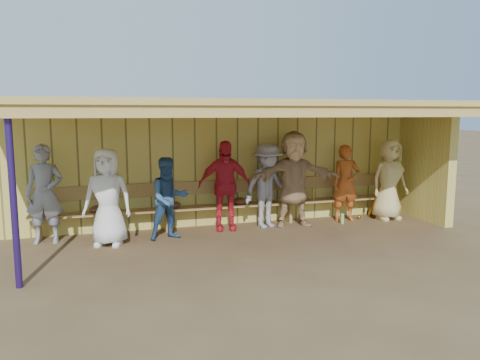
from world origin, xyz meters
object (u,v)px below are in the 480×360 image
player_g (346,183)px  bench (229,200)px  player_b (107,197)px  player_a (45,194)px  player_d (224,186)px  player_f (294,179)px  player_c (169,199)px  player_h (389,180)px  player_e (267,186)px

player_g → bench: (-2.50, 0.31, -0.29)m
player_g → player_b: bearing=-166.4°
player_a → player_d: same height
player_d → player_f: player_f is taller
player_a → player_c: player_a is taller
player_b → bench: size_ratio=0.22×
player_c → player_h: bearing=-8.6°
player_b → player_d: bearing=30.8°
player_g → bench: 2.54m
player_a → player_e: size_ratio=1.04×
player_a → player_g: player_a is taller
player_d → bench: (0.18, 0.31, -0.36)m
player_g → player_h: 0.97m
player_h → player_d: bearing=173.9°
player_c → player_h: 4.79m
player_d → player_f: bearing=2.0°
player_d → bench: size_ratio=0.23×
player_b → player_d: size_ratio=0.96×
bench → player_h: bearing=-7.7°
player_f → player_e: bearing=-178.2°
player_c → player_h: (4.78, 0.21, 0.12)m
player_d → player_h: 3.64m
player_d → player_f: (1.42, -0.12, 0.09)m
player_b → player_d: player_d is taller
player_c → player_e: 2.05m
player_e → player_b: bearing=169.4°
player_a → player_b: 1.15m
player_d → player_h: player_d is taller
player_d → player_h: size_ratio=1.01×
player_c → player_h: player_h is taller
player_b → player_f: 3.67m
player_a → player_f: player_f is taller
player_a → player_c: bearing=-1.6°
player_f → player_h: bearing=8.0°
player_a → player_f: bearing=6.9°
player_a → player_h: 6.91m
player_e → player_g: size_ratio=1.05×
player_d → player_e: (0.87, -0.05, -0.03)m
player_a → player_h: bearing=7.0°
player_g → player_h: bearing=-1.6°
player_g → bench: size_ratio=0.21×
player_c → player_d: player_d is taller
player_g → player_d: bearing=-171.9°
player_g → player_f: bearing=-166.5°
player_a → player_d: size_ratio=1.00×
player_d → player_f: size_ratio=0.91×
player_c → bench: 1.51m
player_b → player_e: (3.10, 0.42, -0.00)m
player_e → player_g: player_e is taller
player_b → player_f: (3.65, 0.35, 0.12)m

